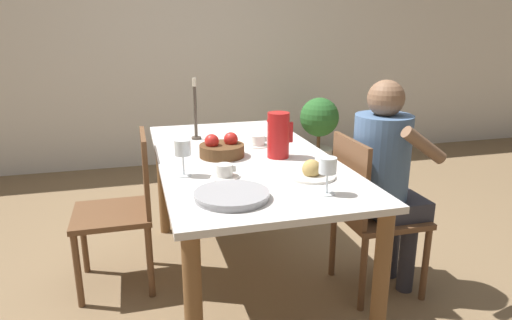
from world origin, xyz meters
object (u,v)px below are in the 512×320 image
(chair_opposite, at_px, (124,206))
(candlestick_tall, at_px, (195,115))
(wine_glass_water, at_px, (183,150))
(serving_tray, at_px, (232,195))
(potted_plant, at_px, (319,127))
(teacup_across, at_px, (258,142))
(fruit_bowl, at_px, (222,149))
(teacup_near_person, at_px, (224,172))
(person_seated, at_px, (386,170))
(red_pitcher, at_px, (278,135))
(bread_plate, at_px, (311,172))
(chair_person_side, at_px, (369,211))
(wine_glass_juice, at_px, (328,168))

(chair_opposite, distance_m, candlestick_tall, 0.68)
(wine_glass_water, height_order, serving_tray, wine_glass_water)
(candlestick_tall, relative_size, potted_plant, 0.50)
(teacup_across, bearing_deg, fruit_bowl, -147.06)
(teacup_near_person, height_order, fruit_bowl, fruit_bowl)
(fruit_bowl, distance_m, candlestick_tall, 0.44)
(person_seated, relative_size, serving_tray, 3.83)
(teacup_near_person, distance_m, candlestick_tall, 0.78)
(teacup_near_person, relative_size, fruit_bowl, 0.56)
(teacup_near_person, height_order, serving_tray, teacup_near_person)
(person_seated, xyz_separation_m, fruit_bowl, (-0.84, 0.26, 0.11))
(red_pitcher, bearing_deg, bread_plate, -82.73)
(serving_tray, bearing_deg, chair_person_side, 23.52)
(chair_opposite, relative_size, wine_glass_water, 5.14)
(teacup_across, xyz_separation_m, fruit_bowl, (-0.25, -0.16, 0.02))
(serving_tray, bearing_deg, chair_opposite, 119.64)
(wine_glass_juice, height_order, potted_plant, wine_glass_juice)
(chair_person_side, xyz_separation_m, person_seated, (0.09, -0.00, 0.22))
(bread_plate, bearing_deg, fruit_bowl, 126.34)
(person_seated, bearing_deg, potted_plant, 166.07)
(wine_glass_water, distance_m, serving_tray, 0.40)
(wine_glass_juice, height_order, teacup_across, wine_glass_juice)
(chair_person_side, bearing_deg, teacup_near_person, -83.65)
(chair_person_side, relative_size, person_seated, 0.75)
(red_pitcher, bearing_deg, chair_person_side, -19.41)
(person_seated, relative_size, fruit_bowl, 4.93)
(red_pitcher, distance_m, bread_plate, 0.37)
(chair_opposite, relative_size, potted_plant, 1.19)
(person_seated, distance_m, wine_glass_juice, 0.70)
(wine_glass_water, bearing_deg, potted_plant, 53.65)
(chair_opposite, xyz_separation_m, wine_glass_water, (0.29, -0.44, 0.42))
(teacup_across, bearing_deg, chair_opposite, 179.78)
(teacup_across, relative_size, serving_tray, 0.44)
(wine_glass_water, xyz_separation_m, wine_glass_juice, (0.54, -0.40, -0.01))
(chair_opposite, height_order, bread_plate, chair_opposite)
(wine_glass_water, xyz_separation_m, serving_tray, (0.15, -0.35, -0.11))
(potted_plant, bearing_deg, teacup_near_person, -122.35)
(chair_opposite, height_order, fruit_bowl, fruit_bowl)
(chair_opposite, relative_size, serving_tray, 2.87)
(teacup_across, bearing_deg, potted_plant, 57.21)
(teacup_near_person, relative_size, candlestick_tall, 0.36)
(teacup_across, bearing_deg, person_seated, -34.96)
(wine_glass_water, relative_size, teacup_across, 1.27)
(wine_glass_water, relative_size, candlestick_tall, 0.46)
(person_seated, bearing_deg, teacup_near_person, -84.26)
(wine_glass_juice, bearing_deg, serving_tray, 172.65)
(chair_opposite, xyz_separation_m, candlestick_tall, (0.45, 0.26, 0.44))
(teacup_across, relative_size, fruit_bowl, 0.56)
(candlestick_tall, distance_m, potted_plant, 2.14)
(wine_glass_juice, xyz_separation_m, fruit_bowl, (-0.31, 0.67, -0.07))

